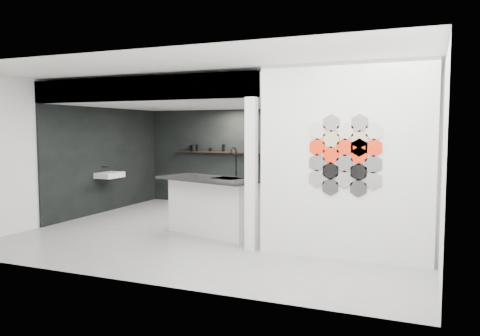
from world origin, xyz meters
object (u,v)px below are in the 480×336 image
partition_panel (344,162)px  glass_vase (283,150)px  stockpot (194,148)px  utensil_cup (210,149)px  wall_basin (110,175)px  kitchen_island (213,205)px  kettle (266,149)px  bottle_dark (223,148)px  glass_bowl (283,150)px

partition_panel → glass_vase: (-2.08, 3.87, -0.02)m
stockpot → utensil_cup: (0.46, 0.00, -0.04)m
partition_panel → wall_basin: size_ratio=4.67×
kitchen_island → glass_vase: (0.33, 3.12, 0.86)m
kitchen_island → kettle: (-0.10, 3.12, 0.87)m
stockpot → wall_basin: bearing=-116.3°
wall_basin → kettle: kettle is taller
wall_basin → utensil_cup: bearing=54.4°
bottle_dark → utensil_cup: bottle_dark is taller
glass_vase → utensil_cup: 1.91m
kettle → utensil_cup: (-1.48, 0.00, -0.03)m
kettle → stockpot: bearing=-170.1°
kitchen_island → stockpot: (-2.03, 3.12, 0.88)m
kettle → utensil_cup: bearing=-170.1°
partition_panel → glass_bowl: partition_panel is taller
partition_panel → kitchen_island: (-2.41, 0.75, -0.88)m
partition_panel → glass_vase: partition_panel is taller
bottle_dark → glass_vase: bearing=0.0°
stockpot → kettle: size_ratio=1.16×
stockpot → glass_bowl: stockpot is taller
glass_bowl → partition_panel: bearing=-61.8°
partition_panel → bottle_dark: bearing=133.2°
kettle → bottle_dark: bottle_dark is taller
kettle → glass_bowl: (0.43, 0.00, -0.02)m
wall_basin → utensil_cup: (1.48, 2.07, 0.51)m
wall_basin → stockpot: bearing=63.7°
partition_panel → utensil_cup: size_ratio=32.36×
kettle → glass_vase: size_ratio=1.32×
partition_panel → bottle_dark: size_ratio=15.84×
stockpot → glass_vase: (2.37, 0.00, -0.02)m
partition_panel → utensil_cup: bearing=135.9°
partition_panel → glass_vase: 4.39m
glass_bowl → utensil_cup: bearing=180.0°
utensil_cup → kettle: bearing=0.0°
bottle_dark → utensil_cup: (-0.36, 0.00, -0.05)m
bottle_dark → kitchen_island: bearing=-68.7°
glass_bowl → utensil_cup: size_ratio=1.85×
glass_bowl → glass_vase: bearing=0.0°
wall_basin → bottle_dark: 2.82m
wall_basin → glass_vase: (3.39, 2.07, 0.53)m
kitchen_island → glass_bowl: size_ratio=13.04×
partition_panel → glass_bowl: 4.39m
stockpot → glass_bowl: 2.37m
stockpot → bottle_dark: 0.82m
kitchen_island → utensil_cup: (-1.58, 3.12, 0.84)m
partition_panel → kitchen_island: 2.67m
kitchen_island → glass_vase: bearing=101.7°
partition_panel → wall_basin: (-5.46, 1.80, -0.55)m
bottle_dark → glass_bowl: bearing=0.0°
kettle → glass_vase: (0.43, 0.00, -0.01)m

